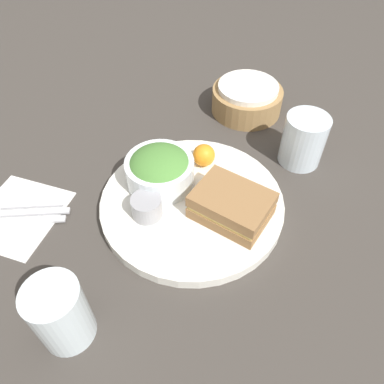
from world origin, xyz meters
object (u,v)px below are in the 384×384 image
knife (17,213)px  water_glass (60,314)px  bread_basket (247,99)px  fork (14,221)px  plate (192,203)px  dressing_cup (147,207)px  sandwich (232,205)px  drink_glass (303,140)px  spoon (19,205)px  salad_bowl (160,169)px

knife → water_glass: bearing=120.2°
bread_basket → fork: (-0.31, -0.45, -0.03)m
plate → dressing_cup: dressing_cup is taller
fork → knife: same height
sandwich → fork: (-0.36, -0.12, -0.04)m
plate → drink_glass: 0.25m
fork → dressing_cup: bearing=177.5°
knife → plate: bearing=180.0°
plate → spoon: bearing=-161.0°
salad_bowl → knife: (-0.22, -0.14, -0.05)m
fork → salad_bowl: bearing=-165.5°
dressing_cup → drink_glass: (0.23, 0.24, 0.01)m
sandwich → knife: (-0.36, -0.11, -0.04)m
sandwich → salad_bowl: 0.15m
plate → fork: 0.31m
water_glass → knife: bearing=142.5°
sandwich → bread_basket: sandwich is taller
spoon → water_glass: bearing=118.2°
salad_bowl → spoon: size_ratio=0.78×
salad_bowl → sandwich: bearing=-14.0°
plate → drink_glass: size_ratio=3.17×
spoon → water_glass: size_ratio=1.44×
sandwich → bread_basket: size_ratio=0.90×
bread_basket → knife: 0.54m
sandwich → bread_basket: (-0.05, 0.33, -0.01)m
plate → salad_bowl: (-0.07, 0.02, 0.04)m
plate → water_glass: 0.29m
water_glass → sandwich: bearing=57.6°
salad_bowl → bread_basket: bearing=72.3°
dressing_cup → bread_basket: size_ratio=0.33×
plate → drink_glass: bearing=48.8°
dressing_cup → spoon: (-0.23, -0.05, -0.03)m
water_glass → drink_glass: bearing=60.9°
drink_glass → spoon: bearing=-147.8°
fork → sandwich: bearing=176.8°
knife → sandwich: bearing=174.1°
fork → spoon: 0.04m
fork → knife: bearing=-90.0°
salad_bowl → spoon: bearing=-150.9°
fork → water_glass: size_ratio=1.60×
dressing_cup → knife: 0.24m
plate → salad_bowl: bearing=160.9°
knife → spoon: size_ratio=1.17×
salad_bowl → fork: (-0.21, -0.16, -0.05)m
plate → knife: (-0.29, -0.12, -0.00)m
fork → water_glass: bearing=122.4°
sandwich → drink_glass: (0.09, 0.20, 0.01)m
dressing_cup → drink_glass: bearing=47.1°
plate → bread_basket: bread_basket is taller
plate → dressing_cup: 0.09m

